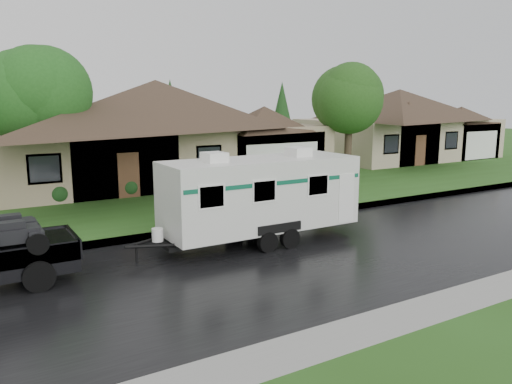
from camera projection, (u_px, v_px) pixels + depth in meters
ground at (249, 243)px, 16.37m from camera, size 140.00×140.00×0.00m
road at (283, 260)px, 14.68m from camera, size 140.00×8.00×0.01m
curb at (218, 226)px, 18.25m from camera, size 140.00×0.50×0.15m
lawn at (120, 179)px, 29.01m from camera, size 140.00×26.00×0.15m
house_main at (162, 118)px, 28.55m from camera, size 19.44×10.80×6.90m
house_neighbor at (403, 117)px, 39.11m from camera, size 15.12×9.72×6.45m
tree_left_green at (36, 96)px, 20.97m from camera, size 4.05×4.05×6.70m
tree_right_green at (350, 98)px, 29.11m from camera, size 3.98×3.98×6.58m
shrub_row at (191, 180)px, 25.11m from camera, size 13.60×1.00×1.00m
travel_trailer at (261, 194)px, 16.27m from camera, size 6.84×2.40×3.07m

